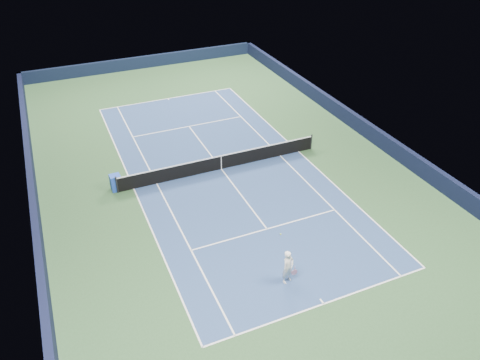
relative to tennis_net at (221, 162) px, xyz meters
name	(u,v)px	position (x,y,z in m)	size (l,w,h in m)	color
ground	(221,169)	(0.00, 0.00, -0.50)	(40.00, 40.00, 0.00)	#294A28
wall_far	(144,62)	(0.00, 19.82, 0.05)	(22.00, 0.35, 1.10)	black
wall_right	(367,129)	(10.82, 0.00, 0.05)	(0.35, 40.00, 1.10)	black
wall_left	(34,203)	(-10.82, 0.00, 0.05)	(0.35, 40.00, 1.10)	black
court_surface	(221,169)	(0.00, 0.00, -0.50)	(10.97, 23.77, 0.01)	navy
baseline_far	(168,99)	(0.00, 11.88, -0.50)	(10.97, 0.08, 0.00)	white
baseline_near	(324,304)	(0.00, -11.88, -0.50)	(10.97, 0.08, 0.00)	white
sideline_doubles_right	(299,151)	(5.49, 0.00, -0.50)	(0.08, 23.77, 0.00)	white
sideline_doubles_left	(134,189)	(-5.49, 0.00, -0.50)	(0.08, 23.77, 0.00)	white
sideline_singles_right	(280,156)	(4.12, 0.00, -0.50)	(0.08, 23.77, 0.00)	white
sideline_singles_left	(157,184)	(-4.12, 0.00, -0.50)	(0.08, 23.77, 0.00)	white
service_line_far	(189,126)	(0.00, 6.40, -0.50)	(8.23, 0.08, 0.00)	white
service_line_near	(267,229)	(0.00, -6.40, -0.50)	(8.23, 0.08, 0.00)	white
center_service_line	(221,169)	(0.00, 0.00, -0.50)	(0.08, 12.80, 0.00)	white
center_mark_far	(168,99)	(0.00, 11.73, -0.50)	(0.08, 0.30, 0.00)	white
center_mark_near	(322,301)	(0.00, -11.73, -0.50)	(0.08, 0.30, 0.00)	white
tennis_net	(221,162)	(0.00, 0.00, 0.00)	(12.90, 0.10, 1.07)	black
sponsor_cube	(116,183)	(-6.40, 0.31, -0.01)	(0.65, 0.58, 0.98)	#1E43B9
tennis_player	(288,267)	(-0.80, -10.06, 0.35)	(0.84, 1.34, 1.96)	white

